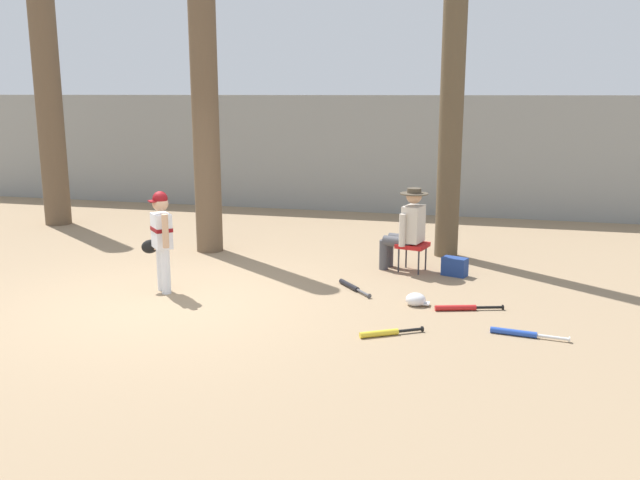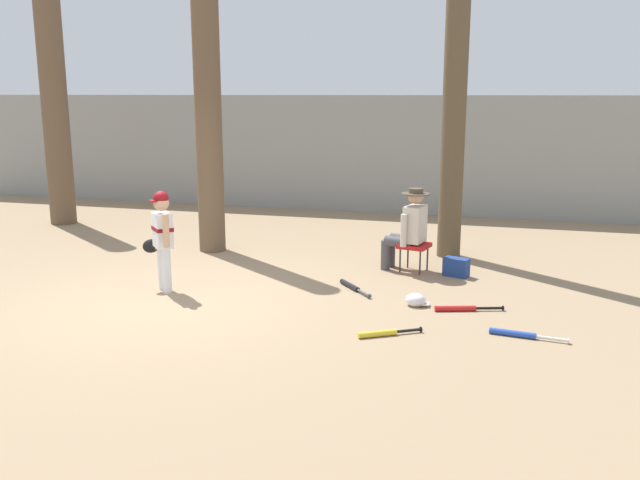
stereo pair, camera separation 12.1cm
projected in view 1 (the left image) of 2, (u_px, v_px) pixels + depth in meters
ground_plane at (167, 303)px, 8.27m from camera, size 60.00×60.00×0.00m
concrete_back_wall at (317, 153)px, 14.73m from camera, size 18.00×0.36×2.46m
tree_near_player at (206, 123)px, 10.59m from camera, size 0.62×0.62×4.72m
tree_behind_spectator at (453, 79)px, 10.13m from camera, size 0.53×0.53×5.96m
young_ballplayer at (161, 235)px, 8.61m from camera, size 0.56×0.46×1.31m
folding_stool at (413, 246)px, 9.69m from camera, size 0.48×0.48×0.41m
seated_spectator at (407, 227)px, 9.67m from camera, size 0.68×0.54×1.20m
handbag_beside_stool at (455, 267)px, 9.49m from camera, size 0.38×0.28×0.26m
tree_far_left at (50, 120)px, 12.85m from camera, size 0.67×0.67×4.65m
bat_yellow_trainer at (384, 333)px, 7.15m from camera, size 0.65×0.42×0.07m
bat_blue_youth at (520, 333)px, 7.15m from camera, size 0.80×0.17×0.07m
bat_black_composite at (351, 286)px, 8.87m from camera, size 0.54×0.63×0.07m
bat_red_barrel at (461, 308)px, 7.99m from camera, size 0.80×0.30×0.07m
batting_helmet_white at (416, 300)px, 8.18m from camera, size 0.29×0.22×0.17m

